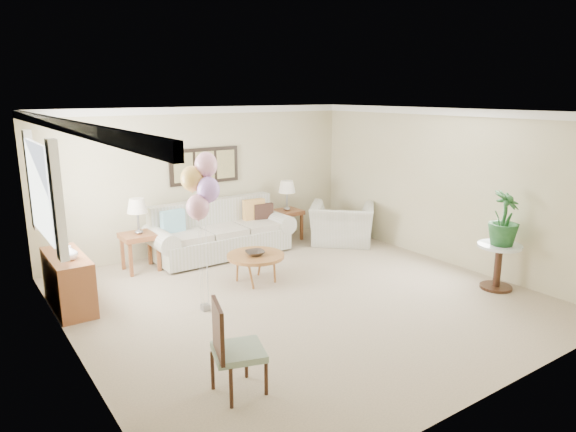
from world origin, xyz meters
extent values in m
plane|color=tan|center=(0.00, 0.00, 0.00)|extent=(6.00, 6.00, 0.00)
cube|color=beige|center=(0.00, 3.00, 1.30)|extent=(6.00, 0.04, 2.60)
cube|color=beige|center=(0.00, -3.00, 1.30)|extent=(6.00, 0.04, 2.60)
cube|color=beige|center=(-3.00, 0.00, 1.30)|extent=(0.04, 6.00, 2.60)
cube|color=beige|center=(3.00, 0.00, 1.30)|extent=(0.04, 6.00, 2.60)
cube|color=white|center=(0.00, 0.00, 2.59)|extent=(6.00, 6.00, 0.02)
cube|color=white|center=(0.00, 2.97, 2.54)|extent=(6.00, 0.06, 0.12)
cube|color=white|center=(-2.97, 0.00, 2.54)|extent=(0.06, 6.00, 0.12)
cube|color=white|center=(2.97, 0.00, 2.54)|extent=(0.06, 6.00, 0.12)
cube|color=white|center=(-2.98, 1.50, 1.65)|extent=(0.04, 1.40, 1.20)
cube|color=white|center=(-2.94, 0.65, 1.65)|extent=(0.10, 0.22, 1.40)
cube|color=white|center=(-2.94, 2.35, 1.65)|extent=(0.10, 0.22, 1.40)
cube|color=black|center=(0.00, 2.97, 1.55)|extent=(1.35, 0.04, 0.65)
cube|color=#8C8C59|center=(-0.42, 2.94, 1.55)|extent=(0.36, 0.02, 0.52)
cube|color=#8C8C59|center=(0.00, 2.94, 1.55)|extent=(0.36, 0.02, 0.52)
cube|color=#8C8C59|center=(0.42, 2.94, 1.55)|extent=(0.36, 0.02, 0.52)
cube|color=beige|center=(-0.01, 2.37, 0.24)|extent=(2.38, 0.99, 0.39)
cube|color=beige|center=(-0.01, 2.73, 0.67)|extent=(2.37, 0.26, 0.59)
cylinder|color=beige|center=(-1.14, 2.37, 0.48)|extent=(0.35, 0.97, 0.34)
cylinder|color=beige|center=(1.12, 2.37, 0.48)|extent=(0.35, 0.97, 0.34)
cube|color=beige|center=(-0.68, 2.32, 0.47)|extent=(0.65, 0.78, 0.13)
cube|color=beige|center=(-0.01, 2.32, 0.47)|extent=(0.65, 0.78, 0.13)
cube|color=beige|center=(0.67, 2.32, 0.47)|extent=(0.65, 0.78, 0.13)
cube|color=#7FC0D3|center=(-0.85, 2.50, 0.71)|extent=(0.41, 0.13, 0.41)
cube|color=tan|center=(0.75, 2.50, 0.71)|extent=(0.41, 0.13, 0.41)
cube|color=#34211A|center=(0.91, 2.43, 0.65)|extent=(0.37, 0.11, 0.37)
cube|color=beige|center=(-0.01, 2.37, 0.02)|extent=(2.15, 0.86, 0.04)
cube|color=brown|center=(-1.46, 2.43, 0.58)|extent=(0.57, 0.52, 0.08)
cube|color=brown|center=(-1.69, 2.22, 0.27)|extent=(0.05, 0.05, 0.54)
cube|color=brown|center=(-1.23, 2.22, 0.27)|extent=(0.05, 0.05, 0.54)
cube|color=brown|center=(-1.69, 2.64, 0.27)|extent=(0.05, 0.05, 0.54)
cube|color=brown|center=(-1.23, 2.64, 0.27)|extent=(0.05, 0.05, 0.54)
cube|color=brown|center=(1.55, 2.58, 0.55)|extent=(0.54, 0.49, 0.08)
cube|color=brown|center=(1.34, 2.39, 0.26)|extent=(0.05, 0.05, 0.51)
cube|color=brown|center=(1.77, 2.39, 0.26)|extent=(0.05, 0.05, 0.51)
cube|color=brown|center=(1.34, 2.78, 0.26)|extent=(0.05, 0.05, 0.51)
cube|color=brown|center=(1.77, 2.78, 0.26)|extent=(0.05, 0.05, 0.51)
cylinder|color=gray|center=(-1.46, 2.43, 0.65)|extent=(0.14, 0.14, 0.06)
cylinder|color=gray|center=(-1.46, 2.43, 0.83)|extent=(0.04, 0.04, 0.29)
cone|color=silver|center=(-1.46, 2.43, 1.09)|extent=(0.33, 0.33, 0.23)
cylinder|color=gray|center=(1.55, 2.58, 0.62)|extent=(0.14, 0.14, 0.06)
cylinder|color=gray|center=(1.55, 2.58, 0.80)|extent=(0.04, 0.04, 0.29)
cone|color=silver|center=(1.55, 2.58, 1.06)|extent=(0.33, 0.33, 0.24)
cylinder|color=olive|center=(-0.19, 0.89, 0.42)|extent=(0.88, 0.88, 0.05)
cylinder|color=olive|center=(0.02, 1.10, 0.20)|extent=(0.04, 0.04, 0.40)
cylinder|color=olive|center=(-0.40, 1.10, 0.20)|extent=(0.04, 0.04, 0.40)
cylinder|color=olive|center=(-0.40, 0.68, 0.20)|extent=(0.04, 0.04, 0.40)
cylinder|color=olive|center=(0.02, 0.68, 0.20)|extent=(0.04, 0.04, 0.40)
imported|color=#2F2721|center=(-0.22, 0.85, 0.48)|extent=(0.34, 0.34, 0.07)
imported|color=beige|center=(2.26, 1.74, 0.38)|extent=(1.56, 1.56, 0.76)
cylinder|color=silver|center=(2.62, -1.37, 0.66)|extent=(0.63, 0.63, 0.04)
cylinder|color=#3C1D14|center=(2.62, -1.37, 0.33)|extent=(0.11, 0.11, 0.63)
cylinder|color=#3C1D14|center=(2.62, -1.37, 0.01)|extent=(0.46, 0.46, 0.01)
imported|color=#17471B|center=(2.62, -1.40, 1.08)|extent=(0.51, 0.51, 0.79)
cube|color=gray|center=(-1.87, -1.58, 0.43)|extent=(0.59, 0.59, 0.07)
cylinder|color=#3C1D14|center=(-2.06, -1.77, 0.20)|extent=(0.04, 0.04, 0.39)
cylinder|color=#3C1D14|center=(-1.68, -1.77, 0.20)|extent=(0.04, 0.04, 0.39)
cylinder|color=#3C1D14|center=(-2.06, -1.39, 0.20)|extent=(0.04, 0.04, 0.39)
cylinder|color=#3C1D14|center=(-1.68, -1.39, 0.20)|extent=(0.04, 0.04, 0.39)
cube|color=#3C1D14|center=(-2.08, -1.58, 0.71)|extent=(0.17, 0.45, 0.52)
cube|color=brown|center=(-2.76, 1.50, 0.37)|extent=(0.45, 1.20, 0.74)
cube|color=#3C1D14|center=(-2.75, 1.20, 0.37)|extent=(0.46, 0.02, 0.70)
cube|color=#3C1D14|center=(-2.75, 1.80, 0.37)|extent=(0.46, 0.02, 0.70)
imported|color=white|center=(-2.74, 1.28, 0.83)|extent=(0.23, 0.23, 0.19)
imported|color=silver|center=(-2.74, 1.78, 0.83)|extent=(0.19, 0.19, 0.18)
cube|color=gray|center=(-1.30, 0.37, 0.04)|extent=(0.10, 0.10, 0.08)
ellipsoid|color=pink|center=(-1.37, 0.31, 1.44)|extent=(0.29, 0.29, 0.33)
cylinder|color=silver|center=(-1.33, 0.34, 0.68)|extent=(0.01, 0.01, 1.19)
ellipsoid|color=#B582E5|center=(-1.22, 0.31, 1.65)|extent=(0.29, 0.29, 0.33)
cylinder|color=silver|center=(-1.26, 0.34, 0.78)|extent=(0.01, 0.01, 1.40)
ellipsoid|color=gold|center=(-1.36, 0.48, 1.78)|extent=(0.29, 0.29, 0.33)
cylinder|color=silver|center=(-1.33, 0.43, 0.85)|extent=(0.01, 0.01, 1.53)
ellipsoid|color=pink|center=(-1.18, 0.43, 1.95)|extent=(0.29, 0.29, 0.33)
cylinder|color=silver|center=(-1.24, 0.40, 0.93)|extent=(0.01, 0.01, 1.70)
camera|label=1|loc=(-4.02, -5.52, 2.84)|focal=32.00mm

